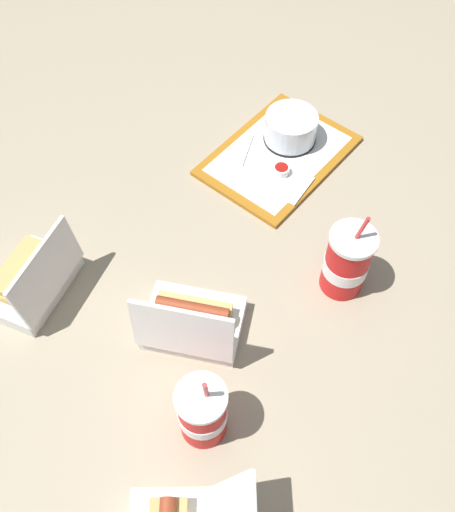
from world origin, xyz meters
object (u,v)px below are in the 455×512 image
Objects in this scene: clamshell_sandwich_right at (32,279)px; soda_cup_right at (202,412)px; plastic_fork at (246,150)px; clamshell_hotdog_corner at (192,322)px; ketchup_cup at (281,170)px; soda_cup_front at (347,262)px; food_tray at (278,155)px; cake_container at (291,129)px.

clamshell_sandwich_right is 1.09× the size of soda_cup_right.
clamshell_hotdog_corner reaches higher than plastic_fork.
ketchup_cup is 0.18× the size of soda_cup_front.
soda_cup_right is at bearing -82.02° from clamshell_sandwich_right.
ketchup_cup is 0.19× the size of soda_cup_right.
ketchup_cup is 0.17× the size of clamshell_sandwich_right.
plastic_fork is (-0.05, 0.06, 0.01)m from food_tray.
soda_cup_front reaches higher than clamshell_hotdog_corner.
plastic_fork is at bearing 156.77° from cake_container.
ketchup_cup reaches higher than plastic_fork.
soda_cup_front is (0.42, 0.03, 0.01)m from soda_cup_right.
soda_cup_front reaches higher than clamshell_sandwich_right.
food_tray is 1.88× the size of soda_cup_right.
ketchup_cup is 0.11m from plastic_fork.
soda_cup_front is at bearing -116.00° from food_tray.
cake_container is (0.06, 0.02, 0.04)m from food_tray.
cake_container is at bearing 31.46° from soda_cup_right.
cake_container is at bearing -5.13° from clamshell_sandwich_right.
clamshell_sandwich_right is (-0.70, 0.06, -0.00)m from cake_container.
ketchup_cup is at bearing -12.19° from clamshell_sandwich_right.
cake_container reaches higher than food_tray.
soda_cup_right reaches higher than plastic_fork.
plastic_fork is at bearing 74.11° from soda_cup_front.
clamshell_hotdog_corner is 0.33m from soda_cup_front.
soda_cup_right is (-0.64, -0.39, 0.03)m from cake_container.
cake_container reaches higher than ketchup_cup.
clamshell_sandwich_right is at bearing 173.02° from food_tray.
cake_container is 0.55× the size of clamshell_hotdog_corner.
soda_cup_right is at bearing -147.30° from food_tray.
food_tray is 3.63× the size of plastic_fork.
clamshell_sandwich_right reaches higher than food_tray.
cake_container is 0.58m from clamshell_hotdog_corner.
food_tray is 0.07m from cake_container.
soda_cup_right is at bearing -172.00° from plastic_fork.
clamshell_hotdog_corner is 1.04× the size of clamshell_sandwich_right.
soda_cup_right is 0.42m from soda_cup_front.
plastic_fork is 0.47× the size of clamshell_sandwich_right.
clamshell_sandwich_right is (-0.60, 0.02, 0.03)m from plastic_fork.
food_tray is at bearing -163.66° from cake_container.
clamshell_hotdog_corner is at bearing -59.26° from clamshell_sandwich_right.
soda_cup_front is (-0.12, -0.41, 0.07)m from plastic_fork.
clamshell_hotdog_corner is at bearing -156.17° from cake_container.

